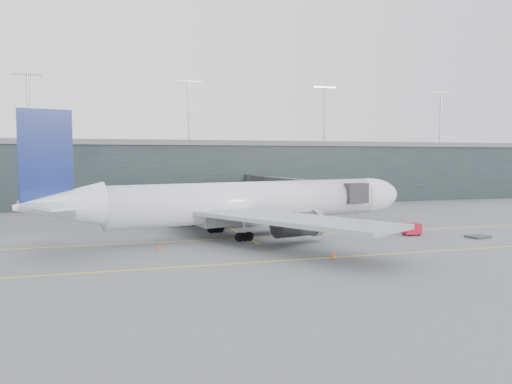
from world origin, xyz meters
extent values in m
plane|color=#5E5D62|center=(0.00, 0.00, 0.00)|extent=(320.00, 320.00, 0.00)
cube|color=yellow|center=(0.00, -4.00, 0.01)|extent=(160.00, 0.25, 0.02)
cube|color=yellow|center=(0.00, -20.00, 0.01)|extent=(160.00, 0.25, 0.02)
cube|color=yellow|center=(5.00, 20.00, 0.01)|extent=(0.25, 60.00, 0.02)
cube|color=black|center=(0.00, 58.00, 7.00)|extent=(240.00, 35.00, 14.00)
cube|color=#575A5C|center=(0.00, 58.00, 14.60)|extent=(240.00, 36.00, 1.20)
cylinder|color=#9E9EA3|center=(-30.00, 48.00, 22.00)|extent=(0.60, 0.60, 14.00)
cylinder|color=#9E9EA3|center=(5.00, 48.00, 22.00)|extent=(0.60, 0.60, 14.00)
cylinder|color=#9E9EA3|center=(40.00, 48.00, 22.00)|extent=(0.60, 0.60, 14.00)
cylinder|color=#9E9EA3|center=(75.00, 48.00, 22.00)|extent=(0.60, 0.60, 14.00)
cylinder|color=silver|center=(6.34, -1.35, 4.90)|extent=(42.66, 15.60, 5.73)
ellipsoid|color=silver|center=(28.35, 3.99, 4.90)|extent=(13.05, 8.41, 5.73)
cone|color=silver|center=(-19.25, -7.57, 5.55)|extent=(11.18, 7.75, 5.50)
cube|color=gray|center=(5.44, -1.57, 2.68)|extent=(15.46, 7.98, 1.85)
cube|color=black|center=(31.76, 4.82, 5.82)|extent=(2.63, 3.17, 0.74)
cube|color=gray|center=(7.03, -15.93, 3.97)|extent=(20.49, 27.41, 0.51)
cylinder|color=#333337|center=(10.21, -9.45, 2.40)|extent=(7.05, 4.67, 3.23)
cube|color=gray|center=(0.27, 11.91, 3.97)|extent=(9.41, 27.12, 0.51)
cylinder|color=#333337|center=(6.07, 7.61, 2.40)|extent=(7.05, 4.67, 3.23)
cube|color=#0A1756|center=(-20.60, -7.90, 11.37)|extent=(5.95, 1.87, 11.09)
cube|color=silver|center=(-18.95, -12.73, 6.01)|extent=(8.45, 9.74, 0.32)
cube|color=silver|center=(-21.35, -2.85, 6.01)|extent=(5.28, 8.43, 0.32)
cylinder|color=black|center=(26.10, 3.45, 0.51)|extent=(1.08, 0.60, 1.02)
cylinder|color=#9E9EA3|center=(26.10, 3.45, 1.20)|extent=(0.28, 0.28, 2.40)
cylinder|color=black|center=(3.80, -6.54, 0.60)|extent=(1.28, 0.73, 1.20)
cylinder|color=black|center=(1.70, 2.08, 0.60)|extent=(1.28, 0.73, 1.20)
cube|color=#2B2B30|center=(23.84, 1.21, 5.63)|extent=(4.08, 4.47, 3.15)
cube|color=#2B2B30|center=(22.69, 10.49, 5.63)|extent=(4.60, 14.88, 2.82)
cube|color=#2B2B30|center=(20.89, 25.03, 5.63)|extent=(4.88, 14.92, 2.93)
cube|color=#2B2B30|center=(19.08, 39.56, 5.63)|extent=(5.16, 14.95, 3.04)
cylinder|color=#9E9EA3|center=(22.59, 11.28, 2.14)|extent=(0.56, 0.56, 4.28)
cube|color=#333337|center=(22.59, 11.28, 0.39)|extent=(2.44, 1.95, 0.79)
cylinder|color=#2B2B30|center=(23.84, 40.50, 5.63)|extent=(4.51, 4.51, 3.38)
cylinder|color=#2B2B30|center=(23.84, 40.50, 2.03)|extent=(2.03, 2.03, 4.06)
cube|color=maroon|center=(28.34, -8.58, 0.97)|extent=(2.53, 1.64, 1.48)
cylinder|color=black|center=(27.44, -9.17, 0.23)|extent=(0.46, 0.18, 0.46)
cylinder|color=black|center=(29.26, -9.14, 0.23)|extent=(0.46, 0.18, 0.46)
cylinder|color=black|center=(27.42, -8.03, 0.23)|extent=(0.46, 0.18, 0.46)
cylinder|color=black|center=(29.24, -8.00, 0.23)|extent=(0.46, 0.18, 0.46)
cube|color=#333338|center=(36.03, -13.17, 0.18)|extent=(3.38, 2.94, 0.29)
cube|color=#333337|center=(-3.65, 10.60, 0.17)|extent=(2.79, 2.55, 0.23)
cube|color=#B7BDC4|center=(-3.65, 10.60, 1.19)|extent=(2.33, 2.27, 1.70)
cube|color=#273B99|center=(-3.65, 10.60, 2.08)|extent=(2.41, 2.34, 0.09)
cube|color=#333337|center=(-1.82, 11.16, 0.16)|extent=(2.20, 1.78, 0.22)
cube|color=silver|center=(-1.82, 11.16, 1.14)|extent=(1.77, 1.66, 1.63)
cube|color=#273B99|center=(-1.82, 11.16, 1.98)|extent=(1.82, 1.71, 0.09)
cube|color=#333337|center=(-0.20, 11.30, 0.15)|extent=(2.35, 2.12, 0.19)
cube|color=#9FA4AB|center=(-0.20, 11.30, 1.02)|extent=(1.95, 1.90, 1.45)
cube|color=#273B99|center=(-0.20, 11.30, 1.77)|extent=(2.02, 1.96, 0.08)
cone|color=orange|center=(32.66, -4.88, 0.39)|extent=(0.49, 0.49, 0.78)
cone|color=#F64B0D|center=(10.74, -19.75, 0.36)|extent=(0.45, 0.45, 0.72)
cone|color=red|center=(8.29, 10.47, 0.32)|extent=(0.41, 0.41, 0.65)
cone|color=#CF520B|center=(-7.80, -9.87, 0.40)|extent=(0.50, 0.50, 0.79)
camera|label=1|loc=(-13.63, -70.84, 11.31)|focal=35.00mm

